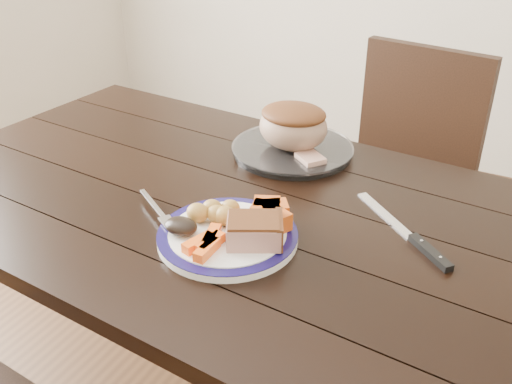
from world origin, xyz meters
The scene contains 14 objects.
dining_table centered at (0.00, 0.00, 0.66)m, with size 1.66×1.01×0.75m.
chair_far centered at (0.22, 0.74, 0.52)m, with size 0.48×0.49×0.93m.
dinner_plate centered at (0.08, -0.14, 0.76)m, with size 0.29×0.29×0.02m, color white.
plate_rim centered at (0.08, -0.14, 0.77)m, with size 0.29×0.29×0.02m, color #130E46.
serving_platter centered at (0.02, 0.29, 0.76)m, with size 0.31×0.31×0.02m, color white.
pork_slice centered at (0.14, -0.15, 0.79)m, with size 0.10×0.08×0.05m, color tan.
roasted_potatoes centered at (0.04, -0.12, 0.79)m, with size 0.11×0.09×0.04m.
carrot_batons centered at (0.07, -0.21, 0.78)m, with size 0.06×0.11×0.02m.
pumpkin_wedges centered at (0.14, -0.07, 0.79)m, with size 0.11×0.10×0.04m.
dark_mushroom centered at (0.00, -0.19, 0.79)m, with size 0.07×0.05×0.03m, color black.
fork centered at (-0.09, -0.14, 0.77)m, with size 0.16×0.11×0.00m.
roast_joint centered at (0.02, 0.29, 0.83)m, with size 0.18×0.16×0.12m, color tan.
cut_slice centered at (0.10, 0.23, 0.78)m, with size 0.07×0.06×0.02m, color tan.
carving_knife centered at (0.43, 0.02, 0.76)m, with size 0.26×0.22×0.01m.
Camera 1 is at (0.59, -0.97, 1.41)m, focal length 40.00 mm.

